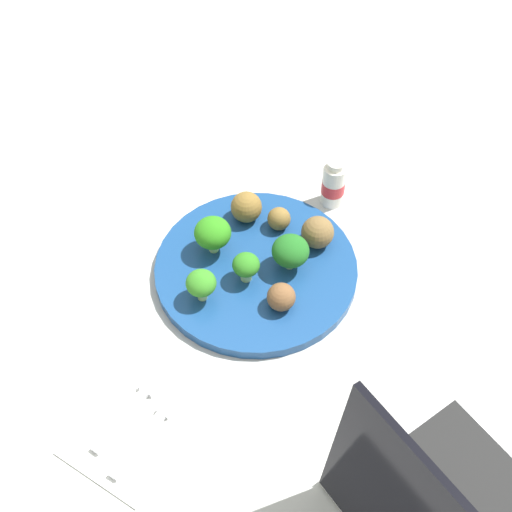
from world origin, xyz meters
name	(u,v)px	position (x,y,z in m)	size (l,w,h in m)	color
ground_plane	(256,272)	(0.00, 0.00, 0.00)	(4.00, 4.00, 0.00)	#B2B2AD
plate	(256,269)	(0.00, 0.00, 0.01)	(0.28, 0.28, 0.02)	navy
broccoli_floret_front_left	(248,266)	(-0.03, 0.00, 0.04)	(0.04, 0.04, 0.04)	#A5C881
broccoli_floret_far_rim	(290,251)	(0.02, -0.04, 0.05)	(0.05, 0.05, 0.05)	#92C27B
broccoli_floret_back_left	(201,284)	(-0.08, 0.03, 0.05)	(0.04, 0.04, 0.05)	#A8CA79
broccoli_floret_front_right	(213,233)	(-0.01, 0.07, 0.05)	(0.05, 0.05, 0.06)	#9FCE7D
meatball_back_left	(279,219)	(0.08, 0.01, 0.03)	(0.03, 0.03, 0.03)	brown
meatball_far_rim	(318,232)	(0.08, -0.05, 0.04)	(0.05, 0.05, 0.05)	brown
meatball_mid_left	(281,297)	(-0.04, -0.06, 0.03)	(0.04, 0.04, 0.04)	brown
meatball_front_right	(246,207)	(0.07, 0.06, 0.04)	(0.05, 0.05, 0.05)	brown
napkin	(141,421)	(-0.26, 0.01, 0.00)	(0.17, 0.12, 0.01)	white
fork	(132,406)	(-0.25, 0.02, 0.01)	(0.12, 0.02, 0.01)	silver
knife	(156,422)	(-0.26, -0.01, 0.01)	(0.15, 0.02, 0.01)	silver
yogurt_bottle	(333,184)	(0.18, -0.03, 0.04)	(0.03, 0.03, 0.08)	white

